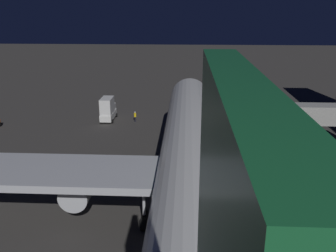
{
  "coord_description": "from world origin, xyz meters",
  "views": [
    {
      "loc": [
        0.5,
        36.08,
        19.33
      ],
      "look_at": [
        3.0,
        -11.85,
        3.5
      ],
      "focal_mm": 38.93,
      "sensor_mm": 36.0,
      "label": 1
    }
  ],
  "objects_px": {
    "catering_truck": "(108,109)",
    "ground_crew_by_belt_loader": "(135,116)",
    "traffic_cone_nose_port": "(202,126)",
    "jet_bridge": "(280,114)",
    "traffic_cone_nose_starboard": "(176,126)",
    "airliner_at_gate": "(191,176)"
  },
  "relations": [
    {
      "from": "catering_truck",
      "to": "ground_crew_by_belt_loader",
      "type": "distance_m",
      "value": 5.06
    },
    {
      "from": "catering_truck",
      "to": "traffic_cone_nose_port",
      "type": "xyz_separation_m",
      "value": [
        -16.54,
        3.33,
        -1.79
      ]
    },
    {
      "from": "jet_bridge",
      "to": "traffic_cone_nose_port",
      "type": "relative_size",
      "value": 40.6
    },
    {
      "from": "ground_crew_by_belt_loader",
      "to": "traffic_cone_nose_starboard",
      "type": "distance_m",
      "value": 7.74
    },
    {
      "from": "airliner_at_gate",
      "to": "ground_crew_by_belt_loader",
      "type": "height_order",
      "value": "airliner_at_gate"
    },
    {
      "from": "traffic_cone_nose_port",
      "to": "traffic_cone_nose_starboard",
      "type": "bearing_deg",
      "value": 0.0
    },
    {
      "from": "traffic_cone_nose_starboard",
      "to": "catering_truck",
      "type": "bearing_deg",
      "value": -15.34
    },
    {
      "from": "jet_bridge",
      "to": "ground_crew_by_belt_loader",
      "type": "relative_size",
      "value": 11.9
    },
    {
      "from": "airliner_at_gate",
      "to": "traffic_cone_nose_port",
      "type": "xyz_separation_m",
      "value": [
        -2.2,
        -29.99,
        -5.4
      ]
    },
    {
      "from": "catering_truck",
      "to": "traffic_cone_nose_starboard",
      "type": "xyz_separation_m",
      "value": [
        -12.14,
        3.33,
        -1.79
      ]
    },
    {
      "from": "jet_bridge",
      "to": "catering_truck",
      "type": "distance_m",
      "value": 30.2
    },
    {
      "from": "jet_bridge",
      "to": "traffic_cone_nose_starboard",
      "type": "xyz_separation_m",
      "value": [
        14.17,
        -11.01,
        -5.5
      ]
    },
    {
      "from": "jet_bridge",
      "to": "ground_crew_by_belt_loader",
      "type": "height_order",
      "value": "jet_bridge"
    },
    {
      "from": "jet_bridge",
      "to": "catering_truck",
      "type": "height_order",
      "value": "jet_bridge"
    },
    {
      "from": "jet_bridge",
      "to": "ground_crew_by_belt_loader",
      "type": "xyz_separation_m",
      "value": [
        21.4,
        -13.67,
        -4.74
      ]
    },
    {
      "from": "ground_crew_by_belt_loader",
      "to": "traffic_cone_nose_port",
      "type": "bearing_deg",
      "value": 167.13
    },
    {
      "from": "airliner_at_gate",
      "to": "traffic_cone_nose_starboard",
      "type": "height_order",
      "value": "airliner_at_gate"
    },
    {
      "from": "catering_truck",
      "to": "traffic_cone_nose_starboard",
      "type": "height_order",
      "value": "catering_truck"
    },
    {
      "from": "airliner_at_gate",
      "to": "catering_truck",
      "type": "bearing_deg",
      "value": -66.71
    },
    {
      "from": "traffic_cone_nose_starboard",
      "to": "ground_crew_by_belt_loader",
      "type": "bearing_deg",
      "value": -20.17
    },
    {
      "from": "airliner_at_gate",
      "to": "traffic_cone_nose_port",
      "type": "distance_m",
      "value": 30.55
    },
    {
      "from": "airliner_at_gate",
      "to": "traffic_cone_nose_starboard",
      "type": "distance_m",
      "value": 30.55
    }
  ]
}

